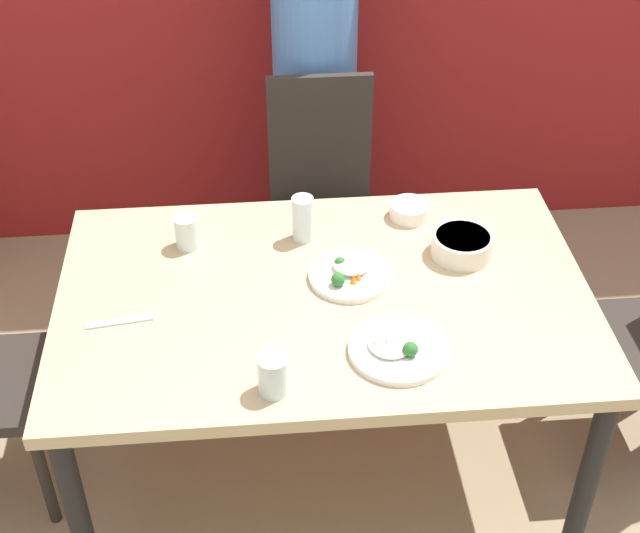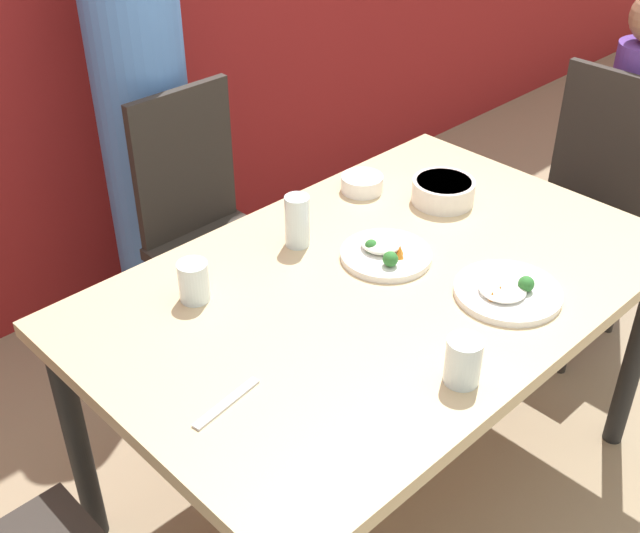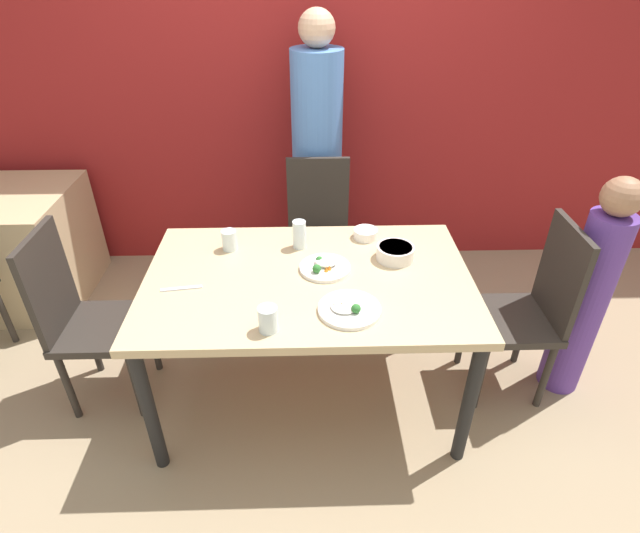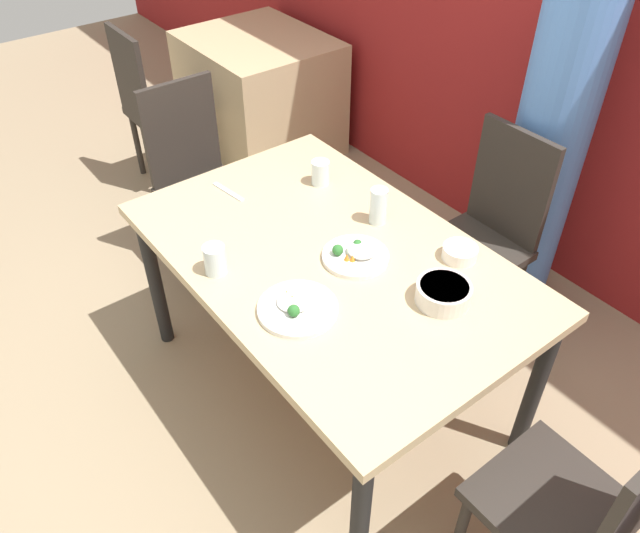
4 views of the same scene
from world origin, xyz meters
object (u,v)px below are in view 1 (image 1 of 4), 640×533
object	(u,v)px
chair_adult_spot	(322,201)
glass_water_tall	(273,375)
plate_rice_adult	(350,273)
bowl_curry	(462,245)
person_adult	(315,87)

from	to	relation	value
chair_adult_spot	glass_water_tall	xyz separation A→B (m)	(-0.23, -1.19, 0.29)
plate_rice_adult	bowl_curry	bearing A→B (deg)	13.52
chair_adult_spot	glass_water_tall	size ratio (longest dim) A/B	8.92
plate_rice_adult	chair_adult_spot	bearing A→B (deg)	90.69
person_adult	glass_water_tall	xyz separation A→B (m)	(-0.23, -1.52, -0.01)
glass_water_tall	chair_adult_spot	bearing A→B (deg)	79.19
chair_adult_spot	bowl_curry	distance (m)	0.81
person_adult	plate_rice_adult	bearing A→B (deg)	-89.52
chair_adult_spot	bowl_curry	xyz separation A→B (m)	(0.35, -0.68, 0.27)
chair_adult_spot	glass_water_tall	bearing A→B (deg)	-100.81
chair_adult_spot	plate_rice_adult	distance (m)	0.80
bowl_curry	glass_water_tall	distance (m)	0.77
bowl_curry	glass_water_tall	bearing A→B (deg)	-138.47
person_adult	chair_adult_spot	bearing A→B (deg)	-90.00
bowl_curry	plate_rice_adult	xyz separation A→B (m)	(-0.34, -0.08, -0.02)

